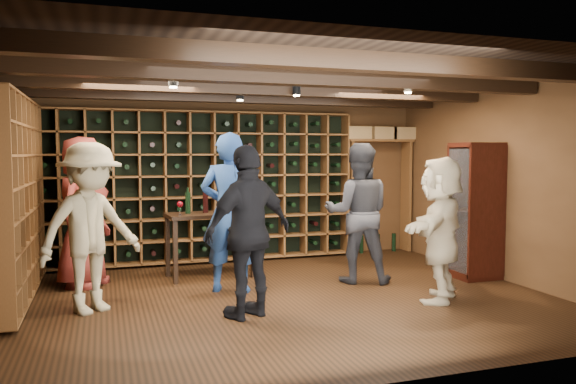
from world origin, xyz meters
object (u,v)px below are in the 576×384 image
object	(u,v)px
display_cabinet	(475,213)
man_blue_shirt	(229,213)
man_grey_suit	(358,213)
guest_red_floral	(82,212)
guest_beige	(441,229)
guest_woman_black	(249,232)
guest_khaki	(90,228)
tasting_table	(210,220)

from	to	relation	value
display_cabinet	man_blue_shirt	bearing A→B (deg)	174.80
display_cabinet	man_grey_suit	bearing A→B (deg)	170.17
guest_red_floral	guest_beige	size ratio (longest dim) A/B	1.15
man_blue_shirt	man_grey_suit	xyz separation A→B (m)	(1.66, -0.02, -0.06)
display_cabinet	guest_woman_black	world-z (taller)	display_cabinet
man_blue_shirt	guest_red_floral	xyz separation A→B (m)	(-1.66, 0.84, -0.02)
guest_woman_black	guest_khaki	world-z (taller)	guest_khaki
guest_red_floral	display_cabinet	bearing A→B (deg)	-77.31
man_blue_shirt	tasting_table	distance (m)	0.88
man_grey_suit	guest_beige	xyz separation A→B (m)	(0.49, -1.10, -0.08)
man_blue_shirt	man_grey_suit	bearing A→B (deg)	-157.32
man_grey_suit	guest_woman_black	size ratio (longest dim) A/B	1.02
guest_red_floral	guest_beige	world-z (taller)	guest_red_floral
guest_woman_black	tasting_table	distance (m)	1.95
display_cabinet	guest_red_floral	distance (m)	5.01
display_cabinet	guest_beige	size ratio (longest dim) A/B	1.09
guest_woman_black	man_grey_suit	bearing A→B (deg)	-171.30
display_cabinet	tasting_table	world-z (taller)	display_cabinet
display_cabinet	guest_woman_black	bearing A→B (deg)	-166.17
display_cabinet	man_blue_shirt	distance (m)	3.24
guest_beige	guest_red_floral	bearing A→B (deg)	-73.10
guest_beige	tasting_table	bearing A→B (deg)	-87.45
display_cabinet	guest_red_floral	bearing A→B (deg)	166.96
guest_red_floral	guest_woman_black	xyz separation A→B (m)	(1.62, -1.93, -0.06)
man_grey_suit	guest_beige	bearing A→B (deg)	135.97
guest_woman_black	guest_beige	bearing A→B (deg)	155.63
guest_red_floral	tasting_table	distance (m)	1.59
man_blue_shirt	tasting_table	world-z (taller)	man_blue_shirt
display_cabinet	guest_red_floral	size ratio (longest dim) A/B	0.95
guest_woman_black	guest_beige	world-z (taller)	guest_woman_black
display_cabinet	guest_khaki	size ratio (longest dim) A/B	1.00
guest_red_floral	guest_beige	distance (m)	4.29
guest_khaki	guest_red_floral	bearing A→B (deg)	62.48
guest_red_floral	tasting_table	size ratio (longest dim) A/B	1.56
guest_red_floral	tasting_table	xyz separation A→B (m)	(1.58, 0.01, -0.17)
guest_woman_black	tasting_table	bearing A→B (deg)	-112.41
guest_khaki	tasting_table	distance (m)	1.93
man_grey_suit	guest_red_floral	size ratio (longest dim) A/B	0.96
guest_khaki	display_cabinet	bearing A→B (deg)	-31.56
display_cabinet	guest_beige	distance (m)	1.36
tasting_table	man_grey_suit	bearing A→B (deg)	-32.15
man_blue_shirt	guest_khaki	bearing A→B (deg)	37.97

